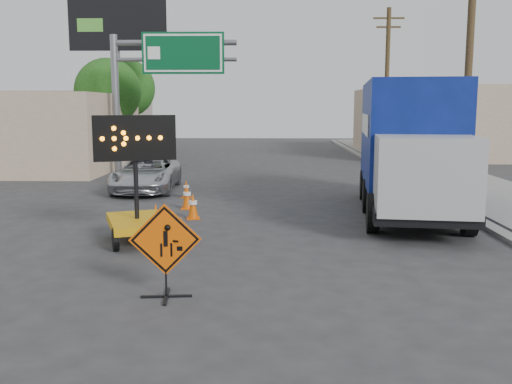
{
  "coord_description": "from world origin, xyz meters",
  "views": [
    {
      "loc": [
        1.12,
        -10.31,
        3.36
      ],
      "look_at": [
        0.79,
        3.17,
        1.32
      ],
      "focal_mm": 40.0,
      "sensor_mm": 36.0,
      "label": 1
    }
  ],
  "objects_px": {
    "arrow_board": "(137,214)",
    "pickup_truck": "(147,174)",
    "construction_sign": "(165,248)",
    "box_truck": "(409,155)"
  },
  "relations": [
    {
      "from": "arrow_board",
      "to": "construction_sign",
      "type": "bearing_deg",
      "value": -90.89
    },
    {
      "from": "construction_sign",
      "to": "box_truck",
      "type": "relative_size",
      "value": 0.19
    },
    {
      "from": "arrow_board",
      "to": "pickup_truck",
      "type": "relative_size",
      "value": 0.63
    },
    {
      "from": "construction_sign",
      "to": "pickup_truck",
      "type": "bearing_deg",
      "value": 97.71
    },
    {
      "from": "arrow_board",
      "to": "pickup_truck",
      "type": "distance_m",
      "value": 8.8
    },
    {
      "from": "arrow_board",
      "to": "pickup_truck",
      "type": "bearing_deg",
      "value": 80.24
    },
    {
      "from": "construction_sign",
      "to": "box_truck",
      "type": "xyz_separation_m",
      "value": [
        6.14,
        8.12,
        0.98
      ]
    },
    {
      "from": "construction_sign",
      "to": "arrow_board",
      "type": "relative_size",
      "value": 0.54
    },
    {
      "from": "construction_sign",
      "to": "box_truck",
      "type": "height_order",
      "value": "box_truck"
    },
    {
      "from": "pickup_truck",
      "to": "arrow_board",
      "type": "bearing_deg",
      "value": -81.49
    }
  ]
}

